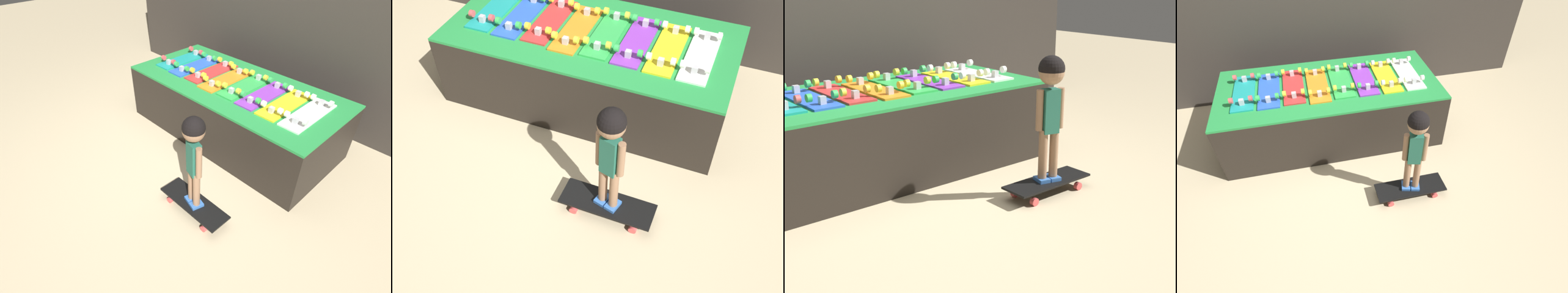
# 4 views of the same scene
# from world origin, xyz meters

# --- Properties ---
(ground_plane) EXTENTS (16.00, 16.00, 0.00)m
(ground_plane) POSITION_xyz_m (0.00, 0.00, 0.00)
(ground_plane) COLOR beige
(display_rack) EXTENTS (2.17, 1.03, 0.60)m
(display_rack) POSITION_xyz_m (0.00, 0.65, 0.30)
(display_rack) COLOR black
(display_rack) RESTS_ON ground_plane
(skateboard_teal_on_rack) EXTENTS (0.20, 0.63, 0.09)m
(skateboard_teal_on_rack) POSITION_xyz_m (-0.82, 0.67, 0.61)
(skateboard_teal_on_rack) COLOR teal
(skateboard_teal_on_rack) RESTS_ON display_rack
(skateboard_blue_on_rack) EXTENTS (0.20, 0.63, 0.09)m
(skateboard_blue_on_rack) POSITION_xyz_m (-0.58, 0.66, 0.61)
(skateboard_blue_on_rack) COLOR blue
(skateboard_blue_on_rack) RESTS_ON display_rack
(skateboard_red_on_rack) EXTENTS (0.20, 0.63, 0.09)m
(skateboard_red_on_rack) POSITION_xyz_m (-0.35, 0.68, 0.61)
(skateboard_red_on_rack) COLOR red
(skateboard_red_on_rack) RESTS_ON display_rack
(skateboard_orange_on_rack) EXTENTS (0.20, 0.63, 0.09)m
(skateboard_orange_on_rack) POSITION_xyz_m (-0.12, 0.64, 0.61)
(skateboard_orange_on_rack) COLOR orange
(skateboard_orange_on_rack) RESTS_ON display_rack
(skateboard_green_on_rack) EXTENTS (0.20, 0.63, 0.09)m
(skateboard_green_on_rack) POSITION_xyz_m (0.12, 0.67, 0.61)
(skateboard_green_on_rack) COLOR green
(skateboard_green_on_rack) RESTS_ON display_rack
(skateboard_purple_on_rack) EXTENTS (0.20, 0.63, 0.09)m
(skateboard_purple_on_rack) POSITION_xyz_m (0.35, 0.66, 0.61)
(skateboard_purple_on_rack) COLOR purple
(skateboard_purple_on_rack) RESTS_ON display_rack
(skateboard_yellow_on_rack) EXTENTS (0.20, 0.63, 0.09)m
(skateboard_yellow_on_rack) POSITION_xyz_m (0.58, 0.65, 0.61)
(skateboard_yellow_on_rack) COLOR yellow
(skateboard_yellow_on_rack) RESTS_ON display_rack
(skateboard_white_on_rack) EXTENTS (0.20, 0.63, 0.09)m
(skateboard_white_on_rack) POSITION_xyz_m (0.82, 0.65, 0.61)
(skateboard_white_on_rack) COLOR white
(skateboard_white_on_rack) RESTS_ON display_rack
(skateboard_on_floor) EXTENTS (0.62, 0.21, 0.09)m
(skateboard_on_floor) POSITION_xyz_m (0.53, -0.41, 0.07)
(skateboard_on_floor) COLOR black
(skateboard_on_floor) RESTS_ON ground_plane
(child) EXTENTS (0.19, 0.16, 0.81)m
(child) POSITION_xyz_m (0.53, -0.41, 0.66)
(child) COLOR #3870C6
(child) RESTS_ON skateboard_on_floor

